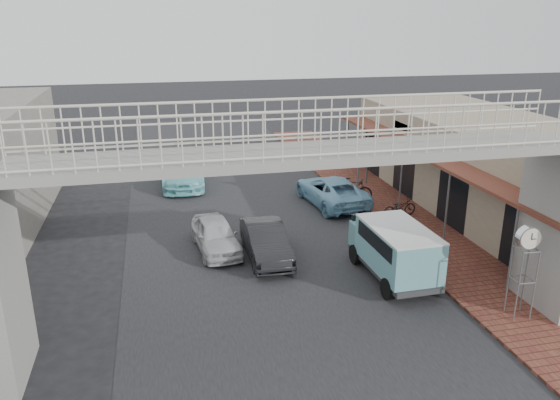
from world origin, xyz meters
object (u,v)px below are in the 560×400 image
motorcycle_far (353,189)px  angkot_far (182,171)px  angkot_van (395,245)px  arrow_sign (374,159)px  motorcycle_near (400,207)px  street_clock (528,242)px  white_hatchback (216,235)px  dark_sedan (266,242)px  angkot_curb (331,190)px

motorcycle_far → angkot_far: bearing=84.1°
angkot_van → arrow_sign: 7.29m
motorcycle_near → street_clock: 8.64m
white_hatchback → motorcycle_near: 8.27m
angkot_van → motorcycle_near: 5.92m
arrow_sign → dark_sedan: bearing=-128.0°
white_hatchback → angkot_curb: angkot_curb is taller
angkot_van → motorcycle_far: (1.50, 7.86, -0.57)m
angkot_curb → motorcycle_far: 1.10m
angkot_van → motorcycle_near: angkot_van is taller
white_hatchback → dark_sedan: bearing=-38.5°
dark_sedan → white_hatchback: bearing=147.1°
dark_sedan → motorcycle_near: 6.98m
dark_sedan → arrow_sign: bearing=37.1°
angkot_van → dark_sedan: bearing=144.5°
angkot_van → arrow_sign: (2.03, 6.92, 1.08)m
street_clock → arrow_sign: street_clock is taller
angkot_far → arrow_sign: bearing=-32.6°
angkot_curb → motorcycle_near: size_ratio=2.95×
dark_sedan → angkot_van: 4.63m
angkot_van → street_clock: (2.43, -3.18, 1.19)m
angkot_curb → street_clock: 11.30m
white_hatchback → angkot_curb: (5.87, 4.14, 0.05)m
white_hatchback → dark_sedan: (1.67, -1.09, 0.03)m
street_clock → white_hatchback: bearing=143.4°
angkot_far → motorcycle_near: angkot_far is taller
white_hatchback → dark_sedan: dark_sedan is taller
angkot_curb → motorcycle_far: size_ratio=2.67×
white_hatchback → motorcycle_near: bearing=5.7°
angkot_far → motorcycle_near: 11.45m
angkot_far → motorcycle_far: bearing=-29.6°
white_hatchback → street_clock: size_ratio=1.29×
white_hatchback → motorcycle_near: size_ratio=2.24×
angkot_curb → street_clock: street_clock is taller
white_hatchback → street_clock: bearing=-46.2°
dark_sedan → angkot_curb: 6.71m
angkot_far → angkot_van: bearing=-62.0°
dark_sedan → motorcycle_near: (6.45, 2.68, -0.12)m
motorcycle_far → angkot_van: bearing=-165.2°
arrow_sign → angkot_curb: bearing=166.9°
angkot_far → street_clock: bearing=-59.5°
angkot_far → white_hatchback: bearing=-83.7°
white_hatchback → arrow_sign: size_ratio=1.33×
motorcycle_near → motorcycle_far: motorcycle_far is taller
white_hatchback → motorcycle_near: (8.12, 1.58, -0.09)m
dark_sedan → angkot_far: (-2.37, 9.98, 0.10)m
dark_sedan → motorcycle_near: bearing=23.0°
street_clock → arrow_sign: bearing=96.5°
motorcycle_far → street_clock: 11.22m
white_hatchback → angkot_far: (-0.70, 8.89, 0.13)m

